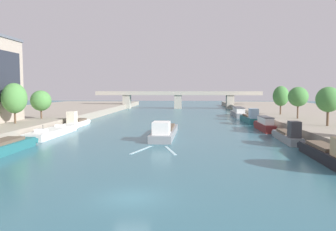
{
  "coord_description": "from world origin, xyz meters",
  "views": [
    {
      "loc": [
        3.83,
        -22.17,
        7.43
      ],
      "look_at": [
        0.0,
        42.24,
        2.41
      ],
      "focal_mm": 35.59,
      "sensor_mm": 36.0,
      "label": 1
    }
  ],
  "objects_px": {
    "bridge_far": "(178,97)",
    "tree_right_far": "(298,97)",
    "moored_boat_left_midway": "(53,132)",
    "tree_left_by_lamp": "(14,98)",
    "barge_midriver": "(165,131)",
    "tree_right_end_of_row": "(281,96)",
    "moored_boat_right_gap_after": "(328,153)",
    "tree_right_past_mid": "(328,100)",
    "moored_boat_right_near": "(238,113)",
    "moored_boat_right_end": "(265,125)",
    "moored_boat_left_downstream": "(77,122)",
    "tree_left_past_mid": "(41,101)",
    "moored_boat_right_upstream": "(250,118)",
    "moored_boat_right_second": "(288,135)"
  },
  "relations": [
    {
      "from": "bridge_far",
      "to": "tree_right_far",
      "type": "bearing_deg",
      "value": -68.08
    },
    {
      "from": "moored_boat_left_midway",
      "to": "tree_left_by_lamp",
      "type": "relative_size",
      "value": 2.26
    },
    {
      "from": "barge_midriver",
      "to": "tree_right_far",
      "type": "distance_m",
      "value": 29.65
    },
    {
      "from": "tree_right_far",
      "to": "tree_right_end_of_row",
      "type": "xyz_separation_m",
      "value": [
        -0.32,
        11.0,
        -0.08
      ]
    },
    {
      "from": "moored_boat_right_gap_after",
      "to": "tree_right_past_mid",
      "type": "bearing_deg",
      "value": 68.22
    },
    {
      "from": "moored_boat_right_near",
      "to": "tree_left_by_lamp",
      "type": "height_order",
      "value": "tree_left_by_lamp"
    },
    {
      "from": "tree_right_far",
      "to": "bridge_far",
      "type": "bearing_deg",
      "value": 111.92
    },
    {
      "from": "tree_right_far",
      "to": "bridge_far",
      "type": "height_order",
      "value": "tree_right_far"
    },
    {
      "from": "moored_boat_right_end",
      "to": "barge_midriver",
      "type": "bearing_deg",
      "value": -152.68
    },
    {
      "from": "moored_boat_left_downstream",
      "to": "tree_left_past_mid",
      "type": "bearing_deg",
      "value": -160.98
    },
    {
      "from": "moored_boat_right_upstream",
      "to": "tree_left_past_mid",
      "type": "relative_size",
      "value": 2.31
    },
    {
      "from": "barge_midriver",
      "to": "tree_right_end_of_row",
      "type": "height_order",
      "value": "tree_right_end_of_row"
    },
    {
      "from": "moored_boat_left_downstream",
      "to": "moored_boat_right_near",
      "type": "distance_m",
      "value": 45.33
    },
    {
      "from": "moored_boat_left_downstream",
      "to": "tree_left_by_lamp",
      "type": "xyz_separation_m",
      "value": [
        -6.66,
        -11.64,
        5.07
      ]
    },
    {
      "from": "moored_boat_right_upstream",
      "to": "moored_boat_right_near",
      "type": "relative_size",
      "value": 0.81
    },
    {
      "from": "moored_boat_left_downstream",
      "to": "moored_boat_right_second",
      "type": "distance_m",
      "value": 40.75
    },
    {
      "from": "moored_boat_right_upstream",
      "to": "tree_right_past_mid",
      "type": "distance_m",
      "value": 24.05
    },
    {
      "from": "moored_boat_right_second",
      "to": "tree_right_past_mid",
      "type": "distance_m",
      "value": 10.68
    },
    {
      "from": "barge_midriver",
      "to": "tree_right_far",
      "type": "bearing_deg",
      "value": 29.97
    },
    {
      "from": "moored_boat_right_near",
      "to": "bridge_far",
      "type": "height_order",
      "value": "bridge_far"
    },
    {
      "from": "tree_right_far",
      "to": "bridge_far",
      "type": "xyz_separation_m",
      "value": [
        -25.48,
        63.3,
        -1.67
      ]
    },
    {
      "from": "moored_boat_right_upstream",
      "to": "bridge_far",
      "type": "bearing_deg",
      "value": 108.21
    },
    {
      "from": "barge_midriver",
      "to": "moored_boat_right_end",
      "type": "height_order",
      "value": "barge_midriver"
    },
    {
      "from": "tree_right_past_mid",
      "to": "moored_boat_right_end",
      "type": "bearing_deg",
      "value": 135.52
    },
    {
      "from": "barge_midriver",
      "to": "moored_boat_right_near",
      "type": "height_order",
      "value": "barge_midriver"
    },
    {
      "from": "tree_right_far",
      "to": "tree_left_past_mid",
      "type": "bearing_deg",
      "value": -176.39
    },
    {
      "from": "barge_midriver",
      "to": "bridge_far",
      "type": "xyz_separation_m",
      "value": [
        -0.19,
        77.88,
        3.51
      ]
    },
    {
      "from": "moored_boat_right_second",
      "to": "bridge_far",
      "type": "distance_m",
      "value": 84.11
    },
    {
      "from": "tree_right_past_mid",
      "to": "tree_left_past_mid",
      "type": "bearing_deg",
      "value": 168.76
    },
    {
      "from": "moored_boat_right_end",
      "to": "bridge_far",
      "type": "distance_m",
      "value": 71.11
    },
    {
      "from": "moored_boat_right_end",
      "to": "moored_boat_right_near",
      "type": "height_order",
      "value": "moored_boat_right_near"
    },
    {
      "from": "tree_left_by_lamp",
      "to": "tree_right_end_of_row",
      "type": "xyz_separation_m",
      "value": [
        50.36,
        23.62,
        -0.03
      ]
    },
    {
      "from": "tree_right_far",
      "to": "tree_right_past_mid",
      "type": "bearing_deg",
      "value": -88.51
    },
    {
      "from": "moored_boat_right_end",
      "to": "bridge_far",
      "type": "height_order",
      "value": "bridge_far"
    },
    {
      "from": "moored_boat_right_second",
      "to": "bridge_far",
      "type": "height_order",
      "value": "bridge_far"
    },
    {
      "from": "moored_boat_left_midway",
      "to": "moored_boat_right_gap_after",
      "type": "relative_size",
      "value": 1.22
    },
    {
      "from": "tree_right_past_mid",
      "to": "bridge_far",
      "type": "height_order",
      "value": "tree_right_past_mid"
    },
    {
      "from": "tree_right_end_of_row",
      "to": "moored_boat_right_end",
      "type": "bearing_deg",
      "value": -113.88
    },
    {
      "from": "barge_midriver",
      "to": "moored_boat_left_midway",
      "type": "bearing_deg",
      "value": 178.76
    },
    {
      "from": "moored_boat_right_second",
      "to": "tree_right_end_of_row",
      "type": "bearing_deg",
      "value": 76.7
    },
    {
      "from": "tree_left_by_lamp",
      "to": "tree_right_past_mid",
      "type": "relative_size",
      "value": 1.11
    },
    {
      "from": "moored_boat_right_upstream",
      "to": "tree_right_end_of_row",
      "type": "bearing_deg",
      "value": 16.06
    },
    {
      "from": "tree_left_past_mid",
      "to": "tree_right_end_of_row",
      "type": "relative_size",
      "value": 0.85
    },
    {
      "from": "moored_boat_right_upstream",
      "to": "tree_left_by_lamp",
      "type": "height_order",
      "value": "tree_left_by_lamp"
    },
    {
      "from": "moored_boat_right_end",
      "to": "tree_left_by_lamp",
      "type": "relative_size",
      "value": 1.66
    },
    {
      "from": "barge_midriver",
      "to": "moored_boat_right_gap_after",
      "type": "relative_size",
      "value": 1.39
    },
    {
      "from": "barge_midriver",
      "to": "tree_right_past_mid",
      "type": "xyz_separation_m",
      "value": [
        25.63,
        1.32,
        5.01
      ]
    },
    {
      "from": "moored_boat_right_gap_after",
      "to": "bridge_far",
      "type": "height_order",
      "value": "bridge_far"
    },
    {
      "from": "barge_midriver",
      "to": "moored_boat_right_end",
      "type": "distance_m",
      "value": 19.9
    },
    {
      "from": "barge_midriver",
      "to": "moored_boat_left_downstream",
      "type": "relative_size",
      "value": 1.59
    }
  ]
}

